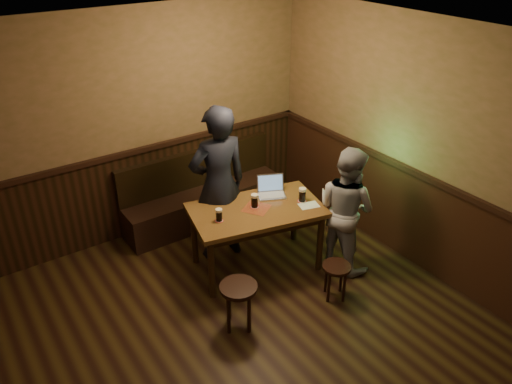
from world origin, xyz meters
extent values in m
cube|color=beige|center=(0.00, 0.00, 2.81)|extent=(5.00, 6.00, 0.02)
cube|color=#865E44|center=(0.00, 3.01, 1.40)|extent=(5.00, 0.02, 2.80)
cube|color=#865E44|center=(2.51, 0.00, 1.40)|extent=(0.02, 6.00, 2.80)
cube|color=black|center=(0.00, 2.98, 0.55)|extent=(4.98, 0.04, 1.10)
cube|color=black|center=(2.48, 0.00, 0.55)|extent=(0.04, 5.98, 1.10)
cube|color=black|center=(0.00, 2.95, 1.13)|extent=(4.98, 0.06, 0.06)
cube|color=black|center=(2.45, 0.00, 1.13)|extent=(0.06, 5.98, 0.06)
cube|color=black|center=(0.89, 2.71, 0.23)|extent=(2.20, 0.50, 0.45)
cube|color=black|center=(0.89, 2.91, 0.70)|extent=(2.20, 0.10, 0.50)
cube|color=brown|center=(0.89, 1.49, 0.76)|extent=(1.61, 1.13, 0.05)
cube|color=black|center=(0.89, 1.49, 0.68)|extent=(1.46, 0.98, 0.08)
cube|color=maroon|center=(0.89, 1.49, 0.78)|extent=(0.37, 0.37, 0.00)
cylinder|color=black|center=(0.18, 1.30, 0.37)|extent=(0.07, 0.07, 0.73)
cylinder|color=black|center=(0.33, 1.96, 0.37)|extent=(0.07, 0.07, 0.73)
cylinder|color=black|center=(1.45, 1.02, 0.37)|extent=(0.07, 0.07, 0.73)
cylinder|color=black|center=(1.59, 1.67, 0.37)|extent=(0.07, 0.07, 0.73)
cylinder|color=black|center=(0.18, 0.77, 0.48)|extent=(0.44, 0.44, 0.04)
cylinder|color=black|center=(0.32, 0.80, 0.24)|extent=(0.04, 0.04, 0.48)
cylinder|color=black|center=(0.15, 0.91, 0.24)|extent=(0.04, 0.04, 0.48)
cylinder|color=black|center=(0.04, 0.74, 0.24)|extent=(0.04, 0.04, 0.48)
cylinder|color=black|center=(0.21, 0.63, 0.24)|extent=(0.04, 0.04, 0.48)
cylinder|color=black|center=(1.26, 0.55, 0.40)|extent=(0.37, 0.37, 0.04)
cylinder|color=black|center=(1.38, 0.58, 0.20)|extent=(0.03, 0.03, 0.40)
cylinder|color=black|center=(1.24, 0.67, 0.20)|extent=(0.03, 0.03, 0.40)
cylinder|color=black|center=(1.15, 0.53, 0.20)|extent=(0.03, 0.03, 0.40)
cylinder|color=black|center=(1.29, 0.44, 0.20)|extent=(0.03, 0.03, 0.40)
cylinder|color=#AF151F|center=(0.41, 1.50, 0.78)|extent=(0.09, 0.09, 0.00)
cylinder|color=silver|center=(0.41, 1.50, 0.79)|extent=(0.08, 0.08, 0.00)
cylinder|color=black|center=(0.41, 1.50, 0.85)|extent=(0.07, 0.07, 0.11)
cylinder|color=beige|center=(0.41, 1.50, 0.92)|extent=(0.07, 0.07, 0.03)
cylinder|color=#AF151F|center=(0.88, 1.52, 0.78)|extent=(0.10, 0.10, 0.00)
cylinder|color=silver|center=(0.88, 1.52, 0.79)|extent=(0.09, 0.09, 0.00)
cylinder|color=black|center=(0.88, 1.52, 0.85)|extent=(0.08, 0.08, 0.12)
cylinder|color=beige|center=(0.88, 1.52, 0.93)|extent=(0.08, 0.08, 0.03)
cylinder|color=#AF151F|center=(1.40, 1.33, 0.78)|extent=(0.11, 0.11, 0.00)
cylinder|color=silver|center=(1.40, 1.33, 0.79)|extent=(0.09, 0.09, 0.00)
cylinder|color=black|center=(1.40, 1.33, 0.85)|extent=(0.08, 0.08, 0.13)
cylinder|color=beige|center=(1.40, 1.33, 0.93)|extent=(0.08, 0.08, 0.03)
cube|color=silver|center=(1.19, 1.62, 0.79)|extent=(0.38, 0.33, 0.02)
cube|color=#B2B2B7|center=(1.19, 1.62, 0.80)|extent=(0.33, 0.28, 0.00)
cube|color=silver|center=(1.24, 1.71, 0.90)|extent=(0.31, 0.19, 0.20)
cube|color=#53749B|center=(1.23, 1.71, 0.90)|extent=(0.28, 0.17, 0.17)
cube|color=silver|center=(1.41, 1.20, 0.78)|extent=(0.25, 0.20, 0.00)
imported|color=black|center=(0.67, 1.93, 0.95)|extent=(0.73, 0.52, 1.90)
imported|color=#9A9A9F|center=(1.75, 0.96, 0.75)|extent=(0.66, 0.79, 1.49)
camera|label=1|loc=(-1.82, -2.42, 3.63)|focal=35.00mm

